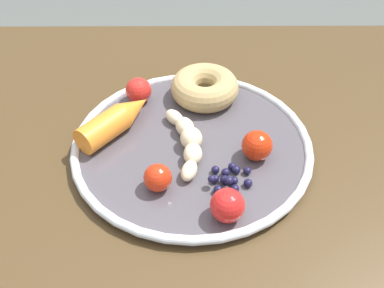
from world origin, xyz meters
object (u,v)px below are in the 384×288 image
Objects in this scene: tomato_near at (257,146)px; tomato_mid at (158,178)px; tomato_far at (227,205)px; tomato_extra at (139,90)px; banana at (188,140)px; dining_table at (197,223)px; plate at (192,146)px; donut at (205,87)px; carrot_orange at (116,120)px; blueberry_pile at (229,179)px.

tomato_near reaches higher than tomato_mid.
tomato_extra is at bearing -61.79° from tomato_far.
tomato_near reaches higher than banana.
plate reaches higher than dining_table.
tomato_near is at bearing 116.51° from donut.
tomato_near is at bearing -163.20° from dining_table.
carrot_orange is at bearing 69.43° from tomato_extra.
dining_table is 25.92× the size of tomato_far.
carrot_orange reaches higher than dining_table.
blueberry_pile is (-0.05, 0.07, -0.01)m from banana.
tomato_extra reaches higher than banana.
banana is at bearing -116.10° from tomato_mid.
dining_table is at bearing 107.08° from banana.
donut is at bearing -100.65° from plate.
carrot_orange is 2.88× the size of tomato_far.
donut is (-0.01, -0.15, 0.13)m from dining_table.
banana is at bearing 125.59° from tomato_extra.
donut reaches higher than dining_table.
plate is at bearing -16.64° from tomato_near.
carrot_orange reaches higher than tomato_mid.
banana is 3.50× the size of tomato_far.
donut is 1.65× the size of blueberry_pile.
plate is 0.13m from tomato_extra.
blueberry_pile is at bearing 98.41° from donut.
tomato_mid is 0.90× the size of tomato_extra.
dining_table is 0.14m from tomato_mid.
tomato_mid is at bearing 31.79° from dining_table.
tomato_extra reaches higher than tomato_mid.
plate is 5.28× the size of blueberry_pile.
plate is 0.09m from tomato_mid.
plate is at bearing 129.26° from tomato_extra.
dining_table is at bearing -66.98° from tomato_far.
donut is at bearing -63.49° from tomato_near.
banana is 0.11m from carrot_orange.
tomato_near is at bearing 143.23° from tomato_extra.
tomato_far is (-0.03, 0.08, 0.13)m from dining_table.
blueberry_pile is at bearing 128.09° from banana.
tomato_far is (-0.04, 0.13, 0.02)m from plate.
carrot_orange is 0.18m from blueberry_pile.
dining_table is 0.13m from blueberry_pile.
dining_table is 10.31× the size of donut.
tomato_far is (-0.05, 0.12, 0.01)m from banana.
blueberry_pile is at bearing 149.26° from dining_table.
plate is (0.01, -0.05, 0.11)m from dining_table.
tomato_far reaches higher than tomato_extra.
dining_table is 0.21m from donut.
tomato_near is 0.14m from tomato_mid.
tomato_far is at bearing 83.63° from blueberry_pile.
donut is 0.15m from tomato_near.
carrot_orange is at bearing -34.47° from dining_table.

